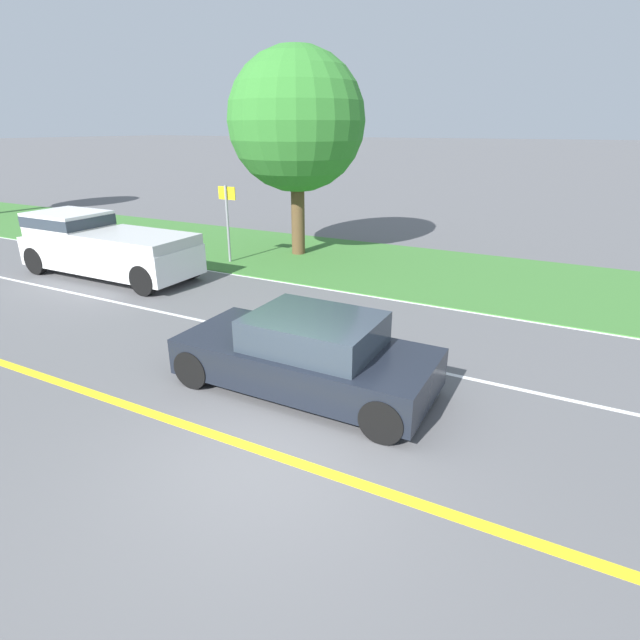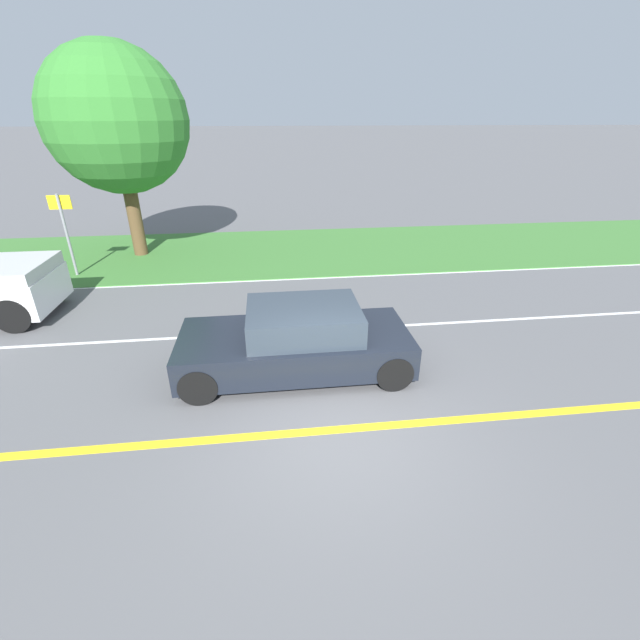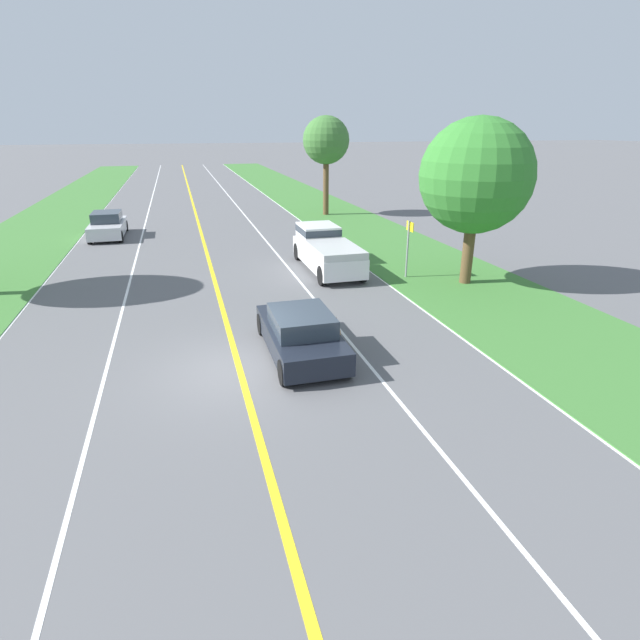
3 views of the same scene
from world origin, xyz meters
TOP-DOWN VIEW (x-y plane):
  - ground_plane at (0.00, 0.00)m, footprint 400.00×400.00m
  - centre_divider_line at (0.00, 0.00)m, footprint 0.18×160.00m
  - lane_edge_line_right at (7.00, 0.00)m, footprint 0.14×160.00m
  - lane_dash_same_dir at (3.50, 0.00)m, footprint 0.10×160.00m
  - grass_verge_right at (10.00, 0.00)m, footprint 6.00×160.00m
  - ego_car at (1.85, 0.50)m, footprint 1.91×4.33m
  - dog at (3.01, 0.78)m, footprint 0.27×1.07m
  - roadside_tree_right_near at (10.18, 5.48)m, footprint 4.46×4.46m
  - street_sign at (8.14, 6.91)m, footprint 0.11×0.64m

SIDE VIEW (x-z plane):
  - ground_plane at x=0.00m, z-range 0.00..0.00m
  - centre_divider_line at x=0.00m, z-range 0.00..0.01m
  - lane_edge_line_right at x=7.00m, z-range 0.00..0.01m
  - lane_dash_same_dir at x=3.50m, z-range 0.00..0.01m
  - grass_verge_right at x=10.00m, z-range 0.00..0.03m
  - dog at x=3.01m, z-range 0.11..0.94m
  - ego_car at x=1.85m, z-range -0.04..1.31m
  - street_sign at x=8.14m, z-range 0.32..2.81m
  - roadside_tree_right_near at x=10.18m, z-range 1.05..7.65m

